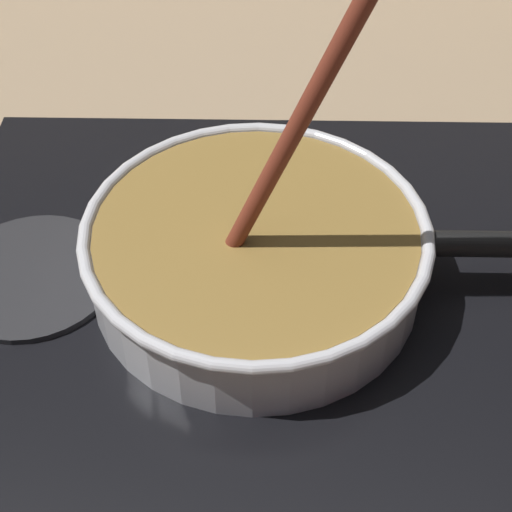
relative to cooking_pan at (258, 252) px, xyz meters
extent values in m
cube|color=#9E8466|center=(-0.13, -0.12, -0.07)|extent=(2.40, 1.60, 0.04)
cube|color=black|center=(0.00, 0.00, -0.04)|extent=(0.56, 0.48, 0.01)
torus|color=#592D0C|center=(0.00, 0.00, -0.03)|extent=(0.20, 0.20, 0.01)
cylinder|color=#262628|center=(-0.20, 0.00, -0.03)|extent=(0.15, 0.15, 0.01)
cylinder|color=silver|center=(0.00, 0.00, -0.01)|extent=(0.28, 0.28, 0.06)
cylinder|color=olive|center=(0.00, 0.00, 0.00)|extent=(0.27, 0.27, 0.05)
torus|color=silver|center=(0.00, 0.00, 0.03)|extent=(0.29, 0.29, 0.01)
cylinder|color=#EDD88C|center=(-0.04, -0.09, 0.02)|extent=(0.03, 0.03, 0.01)
cylinder|color=beige|center=(-0.01, 0.01, 0.02)|extent=(0.03, 0.03, 0.01)
cylinder|color=#EDD88C|center=(0.06, -0.02, 0.02)|extent=(0.03, 0.03, 0.01)
cylinder|color=#EDD88C|center=(-0.08, -0.04, 0.02)|extent=(0.03, 0.03, 0.01)
cylinder|color=beige|center=(0.02, -0.08, 0.02)|extent=(0.03, 0.03, 0.01)
cylinder|color=#EDD88C|center=(-0.02, -0.04, 0.02)|extent=(0.03, 0.03, 0.01)
cylinder|color=beige|center=(0.05, 0.05, 0.02)|extent=(0.03, 0.03, 0.01)
cylinder|color=maroon|center=(0.02, -0.02, 0.13)|extent=(0.11, 0.02, 0.25)
cube|color=brown|center=(-0.02, -0.01, 0.01)|extent=(0.05, 0.03, 0.01)
camera|label=1|loc=(0.01, -0.46, 0.46)|focal=54.85mm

